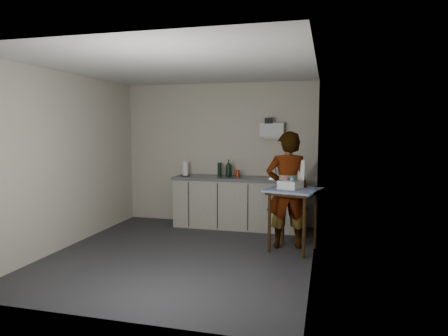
% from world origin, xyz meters
% --- Properties ---
extents(ground, '(4.00, 4.00, 0.00)m').
position_xyz_m(ground, '(0.00, 0.00, 0.00)').
color(ground, '#292A2F').
rests_on(ground, ground).
extents(wall_back, '(3.60, 0.02, 2.60)m').
position_xyz_m(wall_back, '(0.00, 1.99, 1.30)').
color(wall_back, beige).
rests_on(wall_back, ground).
extents(wall_right, '(0.02, 4.00, 2.60)m').
position_xyz_m(wall_right, '(1.79, 0.00, 1.30)').
color(wall_right, beige).
rests_on(wall_right, ground).
extents(wall_left, '(0.02, 4.00, 2.60)m').
position_xyz_m(wall_left, '(-1.79, 0.00, 1.30)').
color(wall_left, beige).
rests_on(wall_left, ground).
extents(ceiling, '(3.60, 4.00, 0.01)m').
position_xyz_m(ceiling, '(0.00, 0.00, 2.60)').
color(ceiling, white).
rests_on(ceiling, wall_back).
extents(kitchen_counter, '(2.24, 0.62, 0.91)m').
position_xyz_m(kitchen_counter, '(0.40, 1.70, 0.43)').
color(kitchen_counter, black).
rests_on(kitchen_counter, ground).
extents(wall_shelf, '(0.42, 0.18, 0.37)m').
position_xyz_m(wall_shelf, '(1.00, 1.92, 1.75)').
color(wall_shelf, white).
rests_on(wall_shelf, ground).
extents(side_table, '(0.87, 0.87, 0.91)m').
position_xyz_m(side_table, '(1.50, 0.59, 0.79)').
color(side_table, '#34200B').
rests_on(side_table, ground).
extents(standing_man, '(0.71, 0.55, 1.73)m').
position_xyz_m(standing_man, '(1.40, 0.71, 0.87)').
color(standing_man, '#B2A593').
rests_on(standing_man, ground).
extents(soap_bottle, '(0.16, 0.16, 0.31)m').
position_xyz_m(soap_bottle, '(0.26, 1.69, 1.06)').
color(soap_bottle, black).
rests_on(soap_bottle, kitchen_counter).
extents(soda_can, '(0.07, 0.07, 0.13)m').
position_xyz_m(soda_can, '(0.42, 1.74, 0.97)').
color(soda_can, red).
rests_on(soda_can, kitchen_counter).
extents(dark_bottle, '(0.07, 0.07, 0.25)m').
position_xyz_m(dark_bottle, '(0.09, 1.69, 1.04)').
color(dark_bottle, black).
rests_on(dark_bottle, kitchen_counter).
extents(paper_towel, '(0.15, 0.15, 0.27)m').
position_xyz_m(paper_towel, '(-0.53, 1.61, 1.04)').
color(paper_towel, black).
rests_on(paper_towel, kitchen_counter).
extents(dish_rack, '(0.36, 0.27, 0.25)m').
position_xyz_m(dish_rack, '(1.17, 1.75, 0.97)').
color(dish_rack, white).
rests_on(dish_rack, kitchen_counter).
extents(bakery_box, '(0.39, 0.39, 0.41)m').
position_xyz_m(bakery_box, '(1.46, 0.62, 1.00)').
color(bakery_box, white).
rests_on(bakery_box, side_table).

